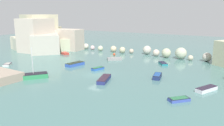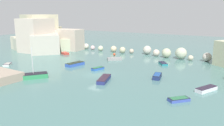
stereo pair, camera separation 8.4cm
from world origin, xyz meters
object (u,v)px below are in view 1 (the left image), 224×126
Objects in this scene: moored_boat_7 at (75,64)px; moored_boat_4 at (7,64)px; moored_boat_1 at (98,68)px; moored_boat_6 at (157,76)px; moored_boat_10 at (65,53)px; moored_boat_5 at (163,63)px; moored_boat_3 at (114,59)px; moored_boat_9 at (206,89)px; channel_buoy at (114,54)px; moored_boat_8 at (104,79)px; moored_boat_2 at (179,99)px; moored_boat_0 at (33,76)px.

moored_boat_4 is at bearing -50.07° from moored_boat_7.
moored_boat_6 is at bearing -72.05° from moored_boat_1.
moored_boat_10 reaches higher than moored_boat_4.
moored_boat_3 is at bearing 61.03° from moored_boat_5.
moored_boat_3 reaches higher than moored_boat_10.
moored_boat_3 is 1.14× the size of moored_boat_5.
moored_boat_7 is at bearing 101.14° from moored_boat_1.
moored_boat_6 is 0.86× the size of moored_boat_9.
moored_boat_3 reaches higher than moored_boat_1.
moored_boat_3 is 14.73m from moored_boat_10.
moored_boat_3 is at bearing 164.24° from moored_boat_7.
channel_buoy is 24.63m from moored_boat_4.
moored_boat_10 is at bearing -142.78° from moored_boat_8.
moored_boat_2 is 0.90× the size of moored_boat_5.
moored_boat_2 is 35.31m from moored_boat_4.
moored_boat_1 is at bearing 94.57° from moored_boat_7.
moored_boat_6 is (11.64, 0.38, 0.09)m from moored_boat_1.
moored_boat_8 is (-12.43, 2.37, 0.07)m from moored_boat_2.
moored_boat_4 is at bearing -177.31° from moored_boat_3.
moored_boat_3 is 11.08m from moored_boat_5.
moored_boat_1 reaches higher than moored_boat_4.
channel_buoy is 0.13× the size of moored_boat_8.
moored_boat_0 is 10.56m from moored_boat_7.
moored_boat_9 reaches higher than moored_boat_10.
moored_boat_7 reaches higher than moored_boat_8.
moored_boat_5 is 1.09× the size of moored_boat_10.
moored_boat_2 is at bearing -176.46° from moored_boat_9.
moored_boat_8 is 1.70× the size of moored_boat_10.
moored_boat_0 is 26.84m from moored_boat_9.
moored_boat_7 is 12.41m from moored_boat_8.
moored_boat_0 is at bearing 107.96° from moored_boat_5.
moored_boat_0 is at bearing -36.56° from moored_boat_10.
moored_boat_2 is at bearing 79.85° from moored_boat_7.
moored_boat_7 reaches higher than moored_boat_1.
moored_boat_8 reaches higher than moored_boat_5.
moored_boat_5 is at bearing -24.75° from moored_boat_1.
moored_boat_3 is 1.35× the size of moored_boat_4.
moored_boat_1 is 18.89m from moored_boat_10.
moored_boat_0 is at bearing -85.70° from moored_boat_8.
moored_boat_7 is 25.76m from moored_boat_9.
moored_boat_7 reaches higher than moored_boat_2.
moored_boat_5 is at bearing 133.28° from moored_boat_7.
moored_boat_1 is 19.03m from moored_boat_2.
moored_boat_8 is at bearing 55.57° from moored_boat_4.
moored_boat_9 is (21.44, -11.57, 0.01)m from moored_boat_3.
moored_boat_8 is 25.94m from moored_boat_10.
moored_boat_4 is at bearing -68.43° from moored_boat_0.
moored_boat_1 is at bearing 72.84° from moored_boat_4.
channel_buoy reaches higher than moored_boat_3.
moored_boat_2 is 12.66m from moored_boat_8.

